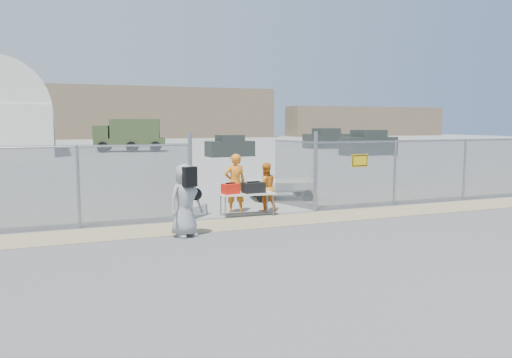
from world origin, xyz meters
name	(u,v)px	position (x,y,z in m)	size (l,w,h in m)	color
ground	(284,228)	(0.00, 0.00, 0.00)	(160.00, 160.00, 0.00)	#505050
tarmac_inside	(115,149)	(0.00, 42.00, 0.01)	(160.00, 80.00, 0.01)	gray
dirt_strip	(269,221)	(0.00, 1.00, 0.01)	(44.00, 1.60, 0.01)	tan
distant_hills	(122,113)	(5.00, 78.00, 4.50)	(140.00, 6.00, 9.00)	#7F684F
chain_link_fence	(256,179)	(0.00, 2.00, 1.10)	(40.00, 0.20, 2.20)	gray
quonset_hangar	(4,109)	(-10.00, 40.00, 4.00)	(9.00, 18.00, 8.00)	silver
folding_table	(247,205)	(-0.30, 1.98, 0.35)	(1.64, 0.68, 0.70)	beige
orange_bag	(230,189)	(-0.81, 1.98, 0.85)	(0.47, 0.32, 0.30)	red
black_duffel	(254,188)	(-0.10, 1.94, 0.85)	(0.64, 0.37, 0.31)	black
security_worker_left	(235,183)	(-0.42, 2.71, 0.91)	(0.67, 0.44, 1.82)	orange
security_worker_right	(265,187)	(0.51, 2.50, 0.77)	(0.75, 0.58, 1.53)	orange
visitor	(185,200)	(-2.62, 0.05, 0.89)	(0.87, 0.57, 1.79)	gray
utility_trailer	(281,189)	(2.00, 4.59, 0.36)	(2.99, 1.54, 0.72)	beige
military_truck	(130,135)	(0.92, 37.04, 1.55)	(6.49, 2.40, 3.09)	#3A4B28
parked_vehicle_near	(230,146)	(7.58, 27.07, 0.86)	(3.81, 1.72, 1.72)	#2A302B
parked_vehicle_mid	(326,139)	(21.39, 35.59, 1.06)	(4.69, 2.12, 2.12)	#2A302B
parked_vehicle_far	(368,143)	(19.14, 24.35, 1.05)	(4.65, 2.10, 2.10)	#2A302B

